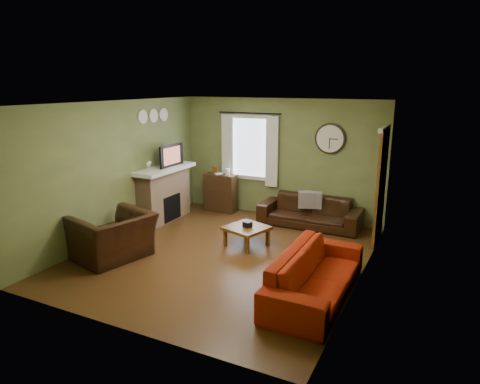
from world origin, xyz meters
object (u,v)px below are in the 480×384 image
at_px(sofa_brown, 310,212).
at_px(sofa_red, 316,274).
at_px(coffee_table, 247,236).
at_px(bookshelf, 221,193).
at_px(armchair, 113,236).

distance_m(sofa_brown, sofa_red, 3.08).
bearing_deg(coffee_table, sofa_brown, 66.75).
bearing_deg(sofa_brown, bookshelf, 177.01).
height_order(sofa_brown, sofa_red, sofa_red).
bearing_deg(sofa_red, sofa_brown, 18.76).
height_order(bookshelf, armchair, bookshelf).
xyz_separation_m(sofa_brown, armchair, (-2.47, -3.13, 0.08)).
xyz_separation_m(sofa_red, coffee_table, (-1.68, 1.30, -0.14)).
relative_size(bookshelf, sofa_brown, 0.42).
distance_m(sofa_brown, coffee_table, 1.76).
xyz_separation_m(bookshelf, coffee_table, (1.49, -1.73, -0.25)).
bearing_deg(sofa_brown, armchair, -128.28).
bearing_deg(armchair, coffee_table, 144.69).
bearing_deg(sofa_red, bookshelf, 46.33).
relative_size(sofa_red, coffee_table, 3.25).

